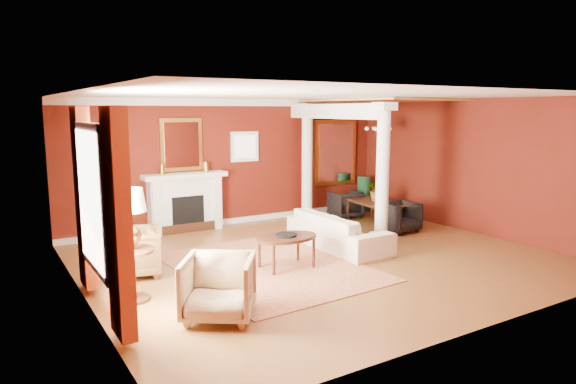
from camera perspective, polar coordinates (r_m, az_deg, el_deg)
ground at (r=9.35m, az=3.63°, el=-7.38°), size 8.00×8.00×0.00m
room_shell at (r=8.99m, az=3.76°, el=5.05°), size 8.04×7.04×2.92m
fireplace at (r=11.50m, az=-11.33°, el=-1.12°), size 1.85×0.42×1.29m
overmantel_mirror at (r=11.47m, az=-11.76°, el=5.17°), size 0.95×0.07×1.15m
flank_window_left at (r=11.06m, az=-19.35°, el=4.19°), size 0.70×0.07×0.70m
flank_window_right at (r=12.10m, az=-4.83°, el=5.05°), size 0.70×0.07×0.70m
left_window at (r=6.95m, az=-20.37°, el=-1.65°), size 0.21×2.55×2.60m
column_front at (r=10.34m, az=10.47°, el=2.16°), size 0.36×0.36×2.80m
column_back at (r=12.46m, az=2.14°, el=3.47°), size 0.36×0.36×2.80m
header_beam at (r=11.50m, az=5.25°, el=8.92°), size 0.30×3.20×0.32m
amber_ceiling at (r=12.12m, az=10.13°, el=10.01°), size 2.30×3.40×0.04m
dining_mirror at (r=13.51m, az=5.32°, el=4.40°), size 1.30×0.07×1.70m
chandelier at (r=12.19m, az=10.06°, el=7.08°), size 0.60×0.62×0.75m
crown_trim at (r=11.96m, az=-5.97°, el=9.87°), size 8.00×0.08×0.16m
base_trim at (r=12.24m, az=-5.76°, el=-3.16°), size 8.00×0.08×0.12m
rug at (r=8.84m, az=-2.13°, el=-8.29°), size 2.97×3.85×0.01m
sofa at (r=9.98m, az=5.58°, el=-3.64°), size 0.69×2.33×0.91m
armchair_leopard at (r=8.66m, az=-16.93°, el=-6.17°), size 0.95×0.99×0.86m
armchair_stripe at (r=6.71m, az=-7.73°, el=-10.15°), size 1.18×1.17×0.90m
coffee_table at (r=8.65m, az=-0.17°, el=-5.21°), size 1.11×1.11×0.56m
coffee_book at (r=8.55m, az=-0.36°, el=-4.25°), size 0.17×0.02×0.23m
side_table at (r=7.40m, az=-17.18°, el=-3.53°), size 0.64×0.64×1.59m
dining_table at (r=12.14m, az=9.95°, el=-1.54°), size 0.72×1.61×0.87m
dining_chair_near at (r=11.49m, az=12.29°, el=-2.56°), size 0.75×0.70×0.74m
dining_chair_far at (r=12.84m, az=6.43°, el=-1.23°), size 0.79×0.75×0.72m
green_urn at (r=13.68m, az=8.40°, el=-0.59°), size 0.39×0.39×0.94m
potted_plant at (r=12.07m, az=9.89°, el=1.51°), size 0.68×0.71×0.43m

